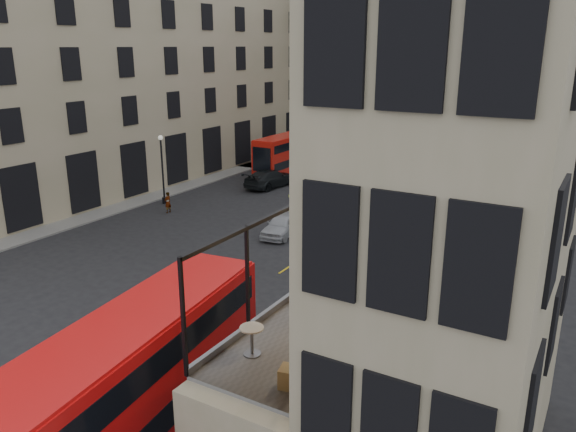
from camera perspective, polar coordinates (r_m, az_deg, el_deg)
The scene contains 31 objects.
ground at distance 21.92m, azimuth -11.19°, elevation -16.03°, with size 140.00×140.00×0.00m, color black.
host_building_main at distance 14.30m, azimuth 18.31°, elevation -0.30°, with size 7.26×11.40×15.10m.
host_frontage at distance 17.62m, azimuth 5.13°, elevation -16.02°, with size 3.00×11.00×4.50m, color #BCAB8D.
cafe_floor at distance 16.48m, azimuth 5.35°, elevation -9.30°, with size 3.00×10.00×0.10m, color slate.
building_left at distance 51.85m, azimuth -20.14°, elevation 15.49°, with size 14.60×50.60×22.00m.
gateway at distance 63.97m, azimuth 14.87°, elevation 14.23°, with size 35.00×10.60×18.00m.
pavement_far at distance 55.98m, azimuth 10.31°, elevation 4.55°, with size 40.00×12.00×0.12m, color slate.
pavement_left at distance 44.57m, azimuth -22.39°, elevation 0.35°, with size 8.00×48.00×0.12m, color slate.
traffic_light_near at distance 30.37m, azimuth 2.13°, elevation -1.07°, with size 0.16×0.20×3.80m.
traffic_light_far at distance 50.71m, azimuth -3.23°, elevation 6.25°, with size 0.16×0.20×3.80m.
street_lamp_a at distance 44.24m, azimuth -12.60°, elevation 4.24°, with size 0.36×0.36×5.33m.
street_lamp_b at distance 51.85m, azimuth 8.89°, elevation 6.28°, with size 0.36×0.36×5.33m.
bus_near at distance 17.26m, azimuth -16.01°, elevation -16.31°, with size 4.05×11.57×4.52m.
bus_far at distance 53.12m, azimuth 0.22°, elevation 6.51°, with size 2.28×9.76×3.89m.
car_a at distance 36.27m, azimuth -0.55°, elevation -0.88°, with size 1.68×4.17×1.42m, color #AAADB3.
car_b at distance 48.45m, azimuth 12.97°, elevation 3.18°, with size 1.35×3.88×1.28m, color #AF0B0A.
car_c at distance 48.75m, azimuth -1.83°, elevation 3.86°, with size 2.18×5.36×1.56m, color black.
bicycle at distance 36.71m, azimuth 1.46°, elevation -0.99°, with size 0.68×1.95×1.03m, color gray.
cyclist at distance 39.48m, azimuth 0.38°, elevation 0.94°, with size 0.67×0.44×1.85m, color #DAFF1A.
pedestrian_a at distance 52.53m, azimuth -1.91°, elevation 4.99°, with size 0.91×0.71×1.87m, color gray.
pedestrian_b at distance 54.57m, azimuth 7.69°, elevation 5.26°, with size 1.16×0.67×1.79m, color gray.
pedestrian_c at distance 55.02m, azimuth 11.72°, elevation 5.20°, with size 1.11×0.46×1.89m, color gray.
pedestrian_d at distance 53.43m, azimuth 17.24°, elevation 4.44°, with size 0.92×0.60×1.87m, color gray.
pedestrian_e at distance 42.08m, azimuth -12.12°, elevation 1.36°, with size 0.57×0.37×1.56m, color gray.
cafe_table_near at distance 13.88m, azimuth -3.70°, elevation -12.10°, with size 0.59×0.59×0.74m.
cafe_table_mid at distance 15.83m, azimuth 1.98°, elevation -8.37°, with size 0.55×0.55×0.68m.
cafe_table_far at distance 19.68m, azimuth 7.69°, elevation -3.00°, with size 0.67×0.67×0.84m.
cafe_chair_a at distance 12.80m, azimuth 0.23°, elevation -15.94°, with size 0.52×0.52×0.88m.
cafe_chair_b at distance 15.13m, azimuth 6.12°, elevation -10.65°, with size 0.39×0.39×0.76m.
cafe_chair_c at distance 16.19m, azimuth 7.67°, elevation -8.54°, with size 0.56×0.56×0.96m.
cafe_chair_d at distance 18.20m, azimuth 10.53°, elevation -5.87°, with size 0.48×0.48×0.82m.
Camera 1 is at (12.65, -13.45, 11.82)m, focal length 35.00 mm.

